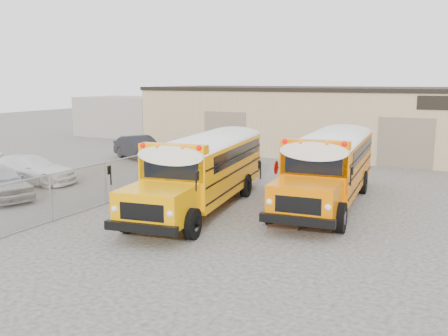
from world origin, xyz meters
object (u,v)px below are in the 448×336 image
at_px(tarp_bundle, 287,203).
at_px(school_bus_left, 245,146).
at_px(school_bus_right, 350,144).
at_px(car_dark, 140,148).
at_px(car_white, 30,170).

bearing_deg(tarp_bundle, school_bus_left, 124.56).
bearing_deg(school_bus_right, car_dark, -177.50).
height_order(tarp_bundle, car_dark, tarp_bundle).
height_order(school_bus_left, tarp_bundle, school_bus_left).
bearing_deg(school_bus_left, tarp_bundle, -55.44).
distance_m(school_bus_left, car_dark, 9.29).
xyz_separation_m(school_bus_left, car_dark, (-8.85, 2.66, -0.96)).
bearing_deg(school_bus_left, car_dark, 163.30).
bearing_deg(car_dark, school_bus_right, -61.75).
relative_size(school_bus_left, car_white, 2.13).
distance_m(tarp_bundle, car_dark, 17.09).
bearing_deg(car_dark, car_white, -156.30).
relative_size(school_bus_left, school_bus_right, 0.99).
xyz_separation_m(school_bus_right, car_dark, (-13.61, -0.59, -0.99)).
bearing_deg(tarp_bundle, school_bus_right, 91.48).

